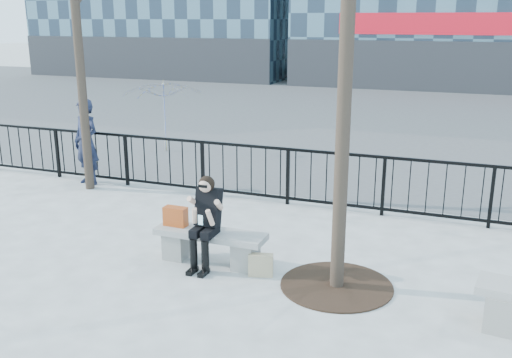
% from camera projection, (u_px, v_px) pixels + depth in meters
% --- Properties ---
extents(ground, '(120.00, 120.00, 0.00)m').
position_uv_depth(ground, '(211.00, 262.00, 8.35)').
color(ground, gray).
rests_on(ground, ground).
extents(street_surface, '(60.00, 23.00, 0.01)m').
position_uv_depth(street_surface, '(380.00, 112.00, 21.82)').
color(street_surface, '#474747').
rests_on(street_surface, ground).
extents(railing, '(14.00, 0.06, 1.10)m').
position_uv_depth(railing, '(278.00, 175.00, 10.90)').
color(railing, black).
rests_on(railing, ground).
extents(tree_grate, '(1.50, 1.50, 0.02)m').
position_uv_depth(tree_grate, '(336.00, 285.00, 7.60)').
color(tree_grate, black).
rests_on(tree_grate, ground).
extents(bench_main, '(1.65, 0.46, 0.49)m').
position_uv_depth(bench_main, '(211.00, 243.00, 8.27)').
color(bench_main, gray).
rests_on(bench_main, ground).
extents(seated_woman, '(0.50, 0.64, 1.34)m').
position_uv_depth(seated_woman, '(205.00, 223.00, 8.03)').
color(seated_woman, black).
rests_on(seated_woman, ground).
extents(handbag, '(0.35, 0.17, 0.29)m').
position_uv_depth(handbag, '(176.00, 216.00, 8.40)').
color(handbag, '#B14215').
rests_on(handbag, bench_main).
extents(shopping_bag, '(0.36, 0.21, 0.32)m').
position_uv_depth(shopping_bag, '(261.00, 265.00, 7.87)').
color(shopping_bag, beige).
rests_on(shopping_bag, ground).
extents(standing_man, '(0.76, 0.60, 1.83)m').
position_uv_depth(standing_man, '(86.00, 142.00, 12.09)').
color(standing_man, black).
rests_on(standing_man, ground).
extents(vendor_umbrella, '(2.11, 2.15, 1.91)m').
position_uv_depth(vendor_umbrella, '(164.00, 116.00, 15.02)').
color(vendor_umbrella, gold).
rests_on(vendor_umbrella, ground).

